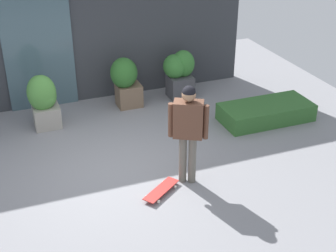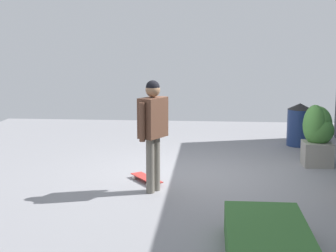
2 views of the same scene
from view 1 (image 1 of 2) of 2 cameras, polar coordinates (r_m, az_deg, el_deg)
ground_plane at (r=8.56m, az=-5.90°, el=-5.13°), size 12.00×12.00×0.00m
building_facade at (r=10.80m, az=-11.33°, el=11.87°), size 7.96×0.31×3.55m
skateboarder at (r=7.64m, az=2.45°, el=0.20°), size 0.59×0.45×1.77m
skateboard at (r=7.87m, az=-0.82°, el=-7.69°), size 0.75×0.62×0.08m
planter_box_left at (r=9.97m, az=-14.81°, el=3.28°), size 0.60×0.57×1.16m
planter_box_right at (r=11.08m, az=1.37°, el=6.58°), size 0.74×0.62×1.11m
planter_box_mid at (r=10.63m, az=-5.11°, el=5.77°), size 0.66×0.68×1.15m
hedge_ledge at (r=10.32m, az=11.69°, el=1.65°), size 1.95×0.90×0.37m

